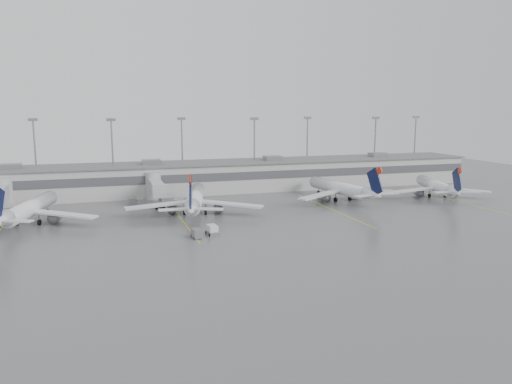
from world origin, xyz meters
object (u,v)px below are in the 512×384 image
object	(u,v)px
jet_mid_left	(195,199)
jet_mid_right	(342,188)
baggage_tug	(212,231)
jet_far_left	(28,209)
jet_far_right	(437,186)

from	to	relation	value
jet_mid_left	jet_mid_right	size ratio (longest dim) A/B	1.05
jet_mid_right	baggage_tug	world-z (taller)	jet_mid_right
jet_mid_left	jet_mid_right	bearing A→B (deg)	20.37
jet_mid_right	baggage_tug	distance (m)	45.57
baggage_tug	jet_mid_left	bearing A→B (deg)	82.30
baggage_tug	jet_far_left	bearing A→B (deg)	143.68
jet_far_right	baggage_tug	bearing A→B (deg)	-145.36
jet_far_left	jet_far_right	distance (m)	98.71
jet_far_left	baggage_tug	distance (m)	38.77
jet_far_right	jet_mid_left	bearing A→B (deg)	-161.65
jet_mid_left	jet_far_right	distance (m)	64.76
jet_far_left	baggage_tug	world-z (taller)	jet_far_left
jet_mid_left	baggage_tug	distance (m)	19.40
jet_mid_left	jet_mid_right	xyz separation A→B (m)	(38.42, 4.53, -0.21)
jet_mid_right	jet_far_right	size ratio (longest dim) A/B	1.10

